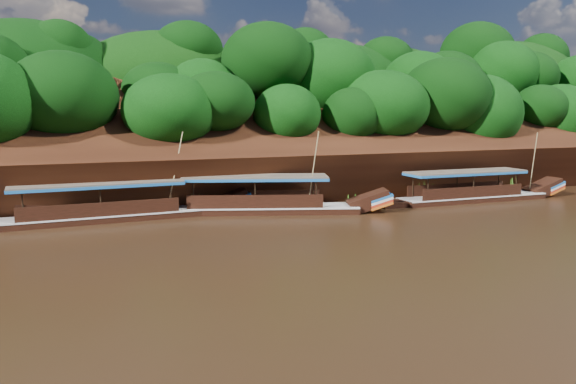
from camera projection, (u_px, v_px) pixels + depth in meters
name	position (u px, v px, depth m)	size (l,w,h in m)	color
ground	(342.00, 232.00, 32.04)	(160.00, 160.00, 0.00)	black
riverbank	(232.00, 164.00, 52.67)	(120.00, 30.06, 19.40)	black
boat_0	(481.00, 194.00, 43.25)	(14.63, 2.55, 5.67)	black
boat_1	(278.00, 204.00, 38.15)	(14.61, 6.62, 6.05)	black
boat_2	(126.00, 211.00, 35.84)	(15.72, 3.03, 5.98)	black
reeds	(236.00, 197.00, 39.54)	(50.18, 2.64, 1.99)	#3B721C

